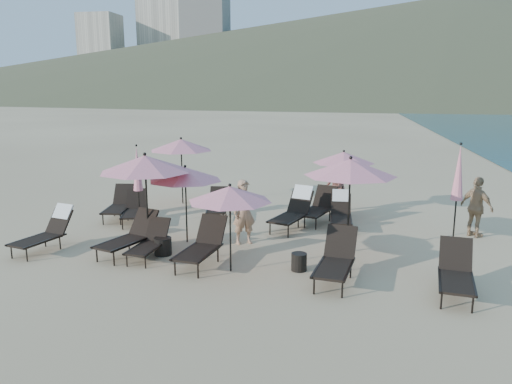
% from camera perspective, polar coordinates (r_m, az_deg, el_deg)
% --- Properties ---
extents(ground, '(800.00, 800.00, 0.00)m').
position_cam_1_polar(ground, '(11.51, 0.12, -9.04)').
color(ground, '#D6BA8C').
rests_on(ground, ground).
extents(volcanic_headland, '(690.00, 690.00, 55.00)m').
position_cam_1_polar(volcanic_headland, '(321.61, 23.45, 14.92)').
color(volcanic_headland, brown).
rests_on(volcanic_headland, ground).
extents(hotel_skyline, '(109.00, 82.00, 55.00)m').
position_cam_1_polar(hotel_skyline, '(298.22, -8.86, 15.59)').
color(hotel_skyline, beige).
rests_on(hotel_skyline, ground).
extents(lounger_0, '(1.04, 1.82, 1.07)m').
position_cam_1_polar(lounger_0, '(13.90, -22.80, -4.07)').
color(lounger_0, black).
rests_on(lounger_0, ground).
extents(lounger_1, '(1.21, 1.89, 1.02)m').
position_cam_1_polar(lounger_1, '(12.90, -14.30, -4.86)').
color(lounger_1, black).
rests_on(lounger_1, ground).
extents(lounger_2, '(0.69, 1.55, 0.87)m').
position_cam_1_polar(lounger_2, '(12.53, -12.08, -5.59)').
color(lounger_2, black).
rests_on(lounger_2, ground).
extents(lounger_3, '(0.94, 1.88, 1.03)m').
position_cam_1_polar(lounger_3, '(11.85, -6.18, -6.01)').
color(lounger_3, black).
rests_on(lounger_3, ground).
extents(lounger_4, '(0.96, 1.90, 1.05)m').
position_cam_1_polar(lounger_4, '(10.94, 9.13, -7.61)').
color(lounger_4, black).
rests_on(lounger_4, ground).
extents(lounger_5, '(0.92, 1.82, 1.00)m').
position_cam_1_polar(lounger_5, '(10.90, 21.91, -8.54)').
color(lounger_5, black).
rests_on(lounger_5, ground).
extents(lounger_6, '(0.89, 1.80, 0.99)m').
position_cam_1_polar(lounger_6, '(16.47, -15.36, -1.35)').
color(lounger_6, black).
rests_on(lounger_6, ground).
extents(lounger_7, '(1.04, 1.74, 0.94)m').
position_cam_1_polar(lounger_7, '(15.84, -13.71, -1.87)').
color(lounger_7, black).
rests_on(lounger_7, ground).
extents(lounger_8, '(0.83, 1.63, 0.90)m').
position_cam_1_polar(lounger_8, '(16.04, -4.42, -1.46)').
color(lounger_8, black).
rests_on(lounger_8, ground).
extents(lounger_9, '(1.25, 2.00, 1.17)m').
position_cam_1_polar(lounger_9, '(14.81, 4.33, -2.02)').
color(lounger_9, black).
rests_on(lounger_9, ground).
extents(lounger_10, '(1.23, 1.93, 1.04)m').
position_cam_1_polar(lounger_10, '(15.56, 7.11, -1.69)').
color(lounger_10, black).
rests_on(lounger_10, ground).
extents(lounger_11, '(0.66, 1.68, 1.03)m').
position_cam_1_polar(lounger_11, '(15.07, 9.69, -2.18)').
color(lounger_11, black).
rests_on(lounger_11, ground).
extents(umbrella_open_0, '(2.33, 2.33, 2.51)m').
position_cam_1_polar(umbrella_open_0, '(12.92, -12.56, 3.17)').
color(umbrella_open_0, black).
rests_on(umbrella_open_0, ground).
extents(umbrella_open_1, '(1.96, 1.96, 2.11)m').
position_cam_1_polar(umbrella_open_1, '(13.28, -8.09, 2.05)').
color(umbrella_open_1, black).
rests_on(umbrella_open_1, ground).
extents(umbrella_open_2, '(2.29, 2.29, 2.46)m').
position_cam_1_polar(umbrella_open_2, '(12.48, 10.74, 2.77)').
color(umbrella_open_2, black).
rests_on(umbrella_open_2, ground).
extents(umbrella_open_3, '(2.23, 2.23, 2.40)m').
position_cam_1_polar(umbrella_open_3, '(17.87, -8.56, 5.34)').
color(umbrella_open_3, black).
rests_on(umbrella_open_3, ground).
extents(umbrella_open_4, '(1.99, 1.99, 2.14)m').
position_cam_1_polar(umbrella_open_4, '(16.33, 9.99, 3.90)').
color(umbrella_open_4, black).
rests_on(umbrella_open_4, ground).
extents(umbrella_open_5, '(1.89, 1.89, 2.04)m').
position_cam_1_polar(umbrella_open_5, '(11.03, -3.00, -0.22)').
color(umbrella_open_5, black).
rests_on(umbrella_open_5, ground).
extents(umbrella_closed_0, '(0.32, 0.32, 2.70)m').
position_cam_1_polar(umbrella_closed_0, '(14.23, 22.14, 1.99)').
color(umbrella_closed_0, black).
rests_on(umbrella_closed_0, ground).
extents(umbrella_closed_1, '(0.29, 0.29, 2.45)m').
position_cam_1_polar(umbrella_closed_1, '(15.39, -13.40, 2.56)').
color(umbrella_closed_1, black).
rests_on(umbrella_closed_1, ground).
extents(side_table_0, '(0.44, 0.44, 0.44)m').
position_cam_1_polar(side_table_0, '(12.73, -10.59, -6.11)').
color(side_table_0, black).
rests_on(side_table_0, ground).
extents(side_table_1, '(0.36, 0.36, 0.41)m').
position_cam_1_polar(side_table_1, '(11.53, 4.94, -7.96)').
color(side_table_1, black).
rests_on(side_table_1, ground).
extents(beachgoer_a, '(0.75, 0.67, 1.73)m').
position_cam_1_polar(beachgoer_a, '(13.25, -1.35, -2.29)').
color(beachgoer_a, tan).
rests_on(beachgoer_a, ground).
extents(beachgoer_b, '(0.90, 1.04, 1.82)m').
position_cam_1_polar(beachgoer_b, '(16.64, 9.01, 0.64)').
color(beachgoer_b, '#955A4C').
rests_on(beachgoer_b, ground).
extents(beachgoer_c, '(0.97, 1.03, 1.70)m').
position_cam_1_polar(beachgoer_c, '(15.13, 23.91, -1.59)').
color(beachgoer_c, tan).
rests_on(beachgoer_c, ground).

